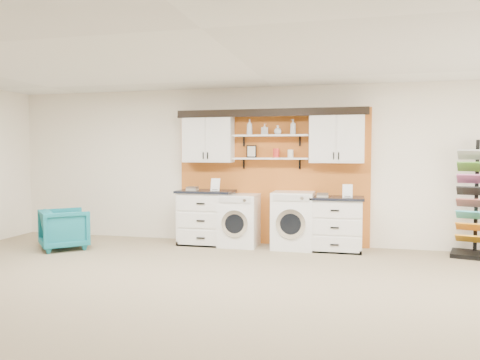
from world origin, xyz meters
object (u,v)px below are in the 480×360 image
(base_cabinet_left, at_px, (206,217))
(base_cabinet_right, at_px, (335,224))
(washer, at_px, (239,220))
(armchair, at_px, (64,229))
(dryer, at_px, (293,220))
(sample_rack, at_px, (475,221))

(base_cabinet_left, height_order, base_cabinet_right, base_cabinet_left)
(washer, bearing_deg, base_cabinet_right, 0.12)
(washer, distance_m, armchair, 2.99)
(washer, bearing_deg, base_cabinet_left, 179.68)
(dryer, bearing_deg, base_cabinet_left, 179.88)
(dryer, xyz_separation_m, armchair, (-3.77, -0.96, -0.14))
(armchair, bearing_deg, sample_rack, -125.08)
(dryer, bearing_deg, base_cabinet_right, 0.28)
(washer, bearing_deg, sample_rack, 0.62)
(base_cabinet_right, height_order, sample_rack, sample_rack)
(base_cabinet_right, relative_size, sample_rack, 0.50)
(sample_rack, bearing_deg, washer, -164.61)
(base_cabinet_left, height_order, armchair, base_cabinet_left)
(dryer, relative_size, sample_rack, 0.53)
(base_cabinet_left, distance_m, washer, 0.61)
(base_cabinet_right, xyz_separation_m, armchair, (-4.48, -0.96, -0.11))
(washer, distance_m, sample_rack, 3.80)
(base_cabinet_left, bearing_deg, sample_rack, 0.49)
(washer, height_order, dryer, dryer)
(dryer, height_order, sample_rack, sample_rack)
(base_cabinet_left, distance_m, base_cabinet_right, 2.26)
(base_cabinet_left, relative_size, dryer, 1.02)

